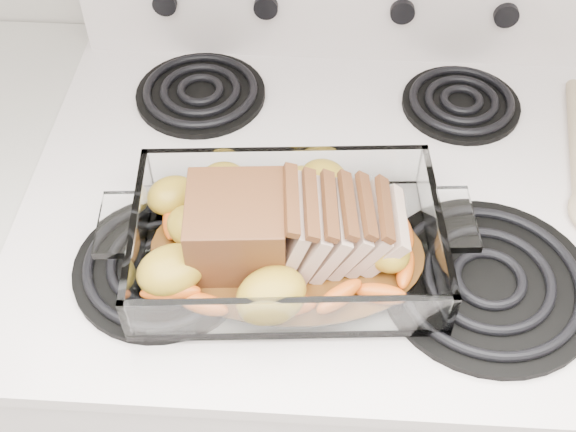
{
  "coord_description": "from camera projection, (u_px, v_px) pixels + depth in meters",
  "views": [
    {
      "loc": [
        -0.01,
        0.99,
        1.62
      ],
      "look_at": [
        -0.04,
        1.54,
        0.99
      ],
      "focal_mm": 45.0,
      "sensor_mm": 36.0,
      "label": 1
    }
  ],
  "objects": [
    {
      "name": "electric_range",
      "position": [
        317.0,
        355.0,
        1.29
      ],
      "size": [
        0.78,
        0.7,
        1.12
      ],
      "color": "white",
      "rests_on": "ground"
    },
    {
      "name": "baking_dish",
      "position": [
        287.0,
        245.0,
        0.84
      ],
      "size": [
        0.35,
        0.23,
        0.07
      ],
      "rotation": [
        0.0,
        0.0,
        0.08
      ],
      "color": "white",
      "rests_on": "electric_range"
    },
    {
      "name": "pork_roast",
      "position": [
        274.0,
        228.0,
        0.82
      ],
      "size": [
        0.25,
        0.11,
        0.09
      ],
      "rotation": [
        0.0,
        0.0,
        -0.26
      ],
      "color": "brown",
      "rests_on": "baking_dish"
    },
    {
      "name": "roast_vegetables",
      "position": [
        285.0,
        213.0,
        0.86
      ],
      "size": [
        0.4,
        0.22,
        0.05
      ],
      "rotation": [
        0.0,
        0.0,
        0.14
      ],
      "color": "#D15A18",
      "rests_on": "baking_dish"
    }
  ]
}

